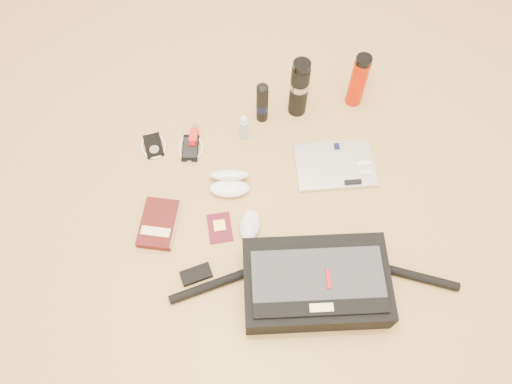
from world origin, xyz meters
TOP-DOWN VIEW (x-y plane):
  - ground at (0.00, 0.00)m, footprint 4.00×4.00m
  - messenger_bag at (0.05, -0.24)m, footprint 0.92×0.37m
  - laptop at (0.27, 0.17)m, footprint 0.31×0.25m
  - book at (-0.39, 0.11)m, footprint 0.18×0.21m
  - passport at (-0.19, 0.05)m, footprint 0.09×0.12m
  - mouse at (-0.09, 0.02)m, footprint 0.11×0.14m
  - sunglasses_case at (-0.12, 0.20)m, footprint 0.17×0.15m
  - ipod at (-0.35, 0.43)m, footprint 0.09×0.11m
  - phone at (-0.22, 0.39)m, footprint 0.11×0.13m
  - inhaler at (-0.19, 0.43)m, footprint 0.05×0.10m
  - spray_bottle at (-0.01, 0.39)m, footprint 0.04×0.04m
  - aerosol_can at (0.08, 0.45)m, footprint 0.05×0.05m
  - thermos_black at (0.22, 0.45)m, footprint 0.09×0.09m
  - thermos_red at (0.44, 0.44)m, footprint 0.08×0.08m

SIDE VIEW (x-z plane):
  - ground at x=0.00m, z-range 0.00..0.00m
  - passport at x=-0.19m, z-range 0.00..0.01m
  - phone at x=-0.22m, z-range 0.00..0.01m
  - ipod at x=-0.35m, z-range 0.00..0.01m
  - laptop at x=0.27m, z-range 0.00..0.02m
  - inhaler at x=-0.19m, z-range 0.00..0.03m
  - book at x=-0.39m, z-range 0.00..0.03m
  - mouse at x=-0.09m, z-range 0.00..0.04m
  - sunglasses_case at x=-0.12m, z-range -0.01..0.07m
  - spray_bottle at x=-0.01m, z-range -0.01..0.12m
  - messenger_bag at x=0.05m, z-range -0.01..0.12m
  - aerosol_can at x=0.08m, z-range 0.00..0.19m
  - thermos_red at x=0.44m, z-range 0.00..0.24m
  - thermos_black at x=0.22m, z-range 0.00..0.26m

